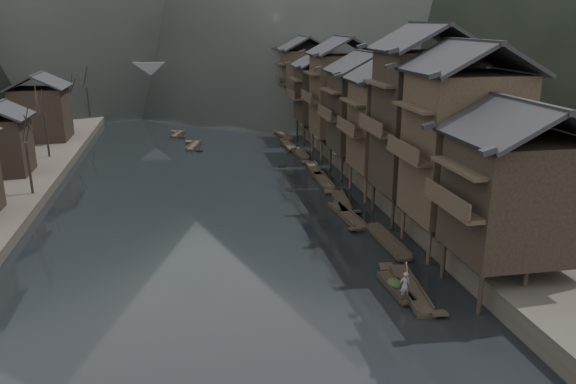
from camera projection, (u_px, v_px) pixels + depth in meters
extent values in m
plane|color=black|center=(220.00, 260.00, 39.80)|extent=(300.00, 300.00, 0.00)
cube|color=#2D2823|center=(437.00, 128.00, 83.27)|extent=(40.00, 200.00, 1.80)
cylinder|color=black|center=(481.00, 293.00, 32.15)|extent=(0.30, 0.30, 2.90)
cylinder|color=black|center=(443.00, 260.00, 36.66)|extent=(0.30, 0.30, 2.90)
cylinder|color=black|center=(524.00, 289.00, 32.63)|extent=(0.30, 0.30, 2.90)
cylinder|color=black|center=(482.00, 257.00, 37.14)|extent=(0.30, 0.30, 2.90)
cube|color=black|center=(516.00, 197.00, 33.52)|extent=(7.00, 6.00, 7.11)
cube|color=black|center=(453.00, 207.00, 32.92)|extent=(1.20, 5.70, 0.25)
cylinder|color=black|center=(429.00, 247.00, 38.72)|extent=(0.30, 0.30, 2.90)
cylinder|color=black|center=(403.00, 223.00, 43.23)|extent=(0.30, 0.30, 2.90)
cylinder|color=black|center=(466.00, 244.00, 39.21)|extent=(0.30, 0.30, 2.90)
cylinder|color=black|center=(436.00, 221.00, 43.72)|extent=(0.30, 0.30, 2.90)
cube|color=black|center=(463.00, 147.00, 39.63)|extent=(7.00, 6.00, 10.26)
cube|color=black|center=(409.00, 156.00, 39.08)|extent=(1.20, 5.70, 0.25)
cylinder|color=black|center=(393.00, 214.00, 45.30)|extent=(0.30, 0.30, 2.90)
cylinder|color=black|center=(373.00, 196.00, 49.81)|extent=(0.30, 0.30, 2.90)
cylinder|color=black|center=(425.00, 212.00, 45.78)|extent=(0.30, 0.30, 2.90)
cylinder|color=black|center=(403.00, 195.00, 50.29)|extent=(0.30, 0.30, 2.90)
cube|color=black|center=(423.00, 122.00, 46.05)|extent=(7.00, 6.00, 11.34)
cube|color=black|center=(376.00, 131.00, 45.51)|extent=(1.20, 5.70, 0.25)
cylinder|color=black|center=(366.00, 189.00, 51.88)|extent=(0.30, 0.30, 2.90)
cylinder|color=black|center=(351.00, 176.00, 56.39)|extent=(0.30, 0.30, 2.90)
cylinder|color=black|center=(394.00, 188.00, 52.36)|extent=(0.30, 0.30, 2.90)
cylinder|color=black|center=(377.00, 174.00, 56.87)|extent=(0.30, 0.30, 2.90)
cube|color=black|center=(391.00, 126.00, 53.08)|extent=(7.00, 6.00, 8.26)
cube|color=black|center=(350.00, 131.00, 52.50)|extent=(1.20, 5.70, 0.25)
cylinder|color=black|center=(342.00, 168.00, 59.39)|extent=(0.30, 0.30, 2.90)
cylinder|color=black|center=(330.00, 157.00, 63.90)|extent=(0.30, 0.30, 2.90)
cylinder|color=black|center=(367.00, 167.00, 59.88)|extent=(0.30, 0.30, 2.90)
cylinder|color=black|center=(354.00, 156.00, 64.39)|extent=(0.30, 0.30, 2.90)
cube|color=black|center=(365.00, 112.00, 60.58)|extent=(7.00, 6.00, 8.37)
cube|color=black|center=(329.00, 117.00, 60.00)|extent=(1.20, 5.70, 0.25)
cylinder|color=black|center=(321.00, 149.00, 67.85)|extent=(0.30, 0.30, 2.90)
cylinder|color=black|center=(313.00, 141.00, 72.36)|extent=(0.30, 0.30, 2.90)
cylinder|color=black|center=(343.00, 148.00, 68.33)|extent=(0.30, 0.30, 2.90)
cylinder|color=black|center=(333.00, 141.00, 72.84)|extent=(0.30, 0.30, 2.90)
cube|color=black|center=(342.00, 95.00, 68.84)|extent=(7.00, 6.00, 9.68)
cube|color=black|center=(310.00, 100.00, 68.28)|extent=(1.20, 5.70, 0.25)
cylinder|color=black|center=(304.00, 134.00, 77.24)|extent=(0.30, 0.30, 2.90)
cylinder|color=black|center=(297.00, 127.00, 81.75)|extent=(0.30, 0.30, 2.90)
cylinder|color=black|center=(323.00, 133.00, 77.73)|extent=(0.30, 0.30, 2.90)
cylinder|color=black|center=(315.00, 127.00, 82.24)|extent=(0.30, 0.30, 2.90)
cube|color=black|center=(322.00, 94.00, 78.56)|extent=(7.00, 6.00, 7.51)
cube|color=black|center=(294.00, 97.00, 77.96)|extent=(1.20, 5.70, 0.25)
cylinder|color=black|center=(288.00, 119.00, 88.52)|extent=(0.30, 0.30, 2.90)
cylinder|color=black|center=(283.00, 114.00, 93.03)|extent=(0.30, 0.30, 2.90)
cylinder|color=black|center=(305.00, 119.00, 89.00)|extent=(0.30, 0.30, 2.90)
cylinder|color=black|center=(299.00, 114.00, 93.51)|extent=(0.30, 0.30, 2.90)
cube|color=black|center=(304.00, 80.00, 89.60)|extent=(7.00, 6.00, 9.11)
cube|color=black|center=(280.00, 83.00, 89.03)|extent=(1.20, 5.70, 0.25)
cube|color=black|center=(2.00, 144.00, 57.54)|extent=(5.00, 5.00, 5.80)
cube|color=black|center=(42.00, 112.00, 74.30)|extent=(6.50, 6.50, 6.80)
cylinder|color=black|center=(19.00, 166.00, 50.94)|extent=(0.24, 0.24, 4.78)
cylinder|color=black|center=(53.00, 132.00, 65.10)|extent=(0.24, 0.24, 5.24)
cylinder|color=black|center=(78.00, 112.00, 81.44)|extent=(0.24, 0.24, 4.63)
cylinder|color=black|center=(89.00, 101.00, 91.04)|extent=(0.24, 0.24, 4.94)
cube|color=black|center=(410.00, 289.00, 35.15)|extent=(1.86, 6.88, 0.30)
cube|color=black|center=(410.00, 286.00, 35.10)|extent=(1.90, 6.76, 0.10)
cube|color=black|center=(387.00, 266.00, 38.09)|extent=(1.02, 0.94, 0.35)
cube|color=black|center=(438.00, 312.00, 32.12)|extent=(1.02, 0.94, 0.35)
cube|color=black|center=(388.00, 242.00, 42.58)|extent=(1.29, 6.89, 0.30)
cube|color=black|center=(388.00, 240.00, 42.53)|extent=(1.34, 6.75, 0.10)
cube|color=black|center=(375.00, 225.00, 45.65)|extent=(0.96, 0.87, 0.35)
cube|color=black|center=(403.00, 258.00, 39.43)|extent=(0.96, 0.87, 0.35)
cube|color=black|center=(347.00, 216.00, 48.28)|extent=(1.65, 6.93, 0.30)
cube|color=black|center=(347.00, 214.00, 48.23)|extent=(1.69, 6.80, 0.10)
cube|color=black|center=(340.00, 202.00, 51.38)|extent=(1.00, 0.92, 0.35)
cube|color=black|center=(355.00, 228.00, 45.11)|extent=(1.00, 0.92, 0.35)
cube|color=black|center=(341.00, 202.00, 52.06)|extent=(1.88, 6.49, 0.30)
cube|color=black|center=(341.00, 200.00, 52.01)|extent=(1.92, 6.37, 0.10)
cube|color=black|center=(329.00, 191.00, 54.82)|extent=(1.02, 0.90, 0.34)
cube|color=black|center=(355.00, 210.00, 49.22)|extent=(1.02, 0.90, 0.34)
cube|color=black|center=(323.00, 181.00, 58.65)|extent=(1.31, 6.91, 0.30)
cube|color=black|center=(323.00, 180.00, 58.59)|extent=(1.36, 6.77, 0.10)
cube|color=black|center=(315.00, 172.00, 61.69)|extent=(0.96, 0.87, 0.35)
cube|color=black|center=(332.00, 189.00, 55.52)|extent=(0.96, 0.87, 0.35)
cube|color=black|center=(313.00, 169.00, 63.61)|extent=(1.60, 6.30, 0.30)
cube|color=black|center=(313.00, 167.00, 63.56)|extent=(1.64, 6.18, 0.10)
cube|color=black|center=(306.00, 161.00, 66.33)|extent=(0.99, 0.84, 0.33)
cube|color=black|center=(322.00, 174.00, 60.81)|extent=(0.99, 0.84, 0.33)
cube|color=black|center=(300.00, 154.00, 70.49)|extent=(1.22, 5.82, 0.30)
cube|color=black|center=(300.00, 153.00, 70.44)|extent=(1.27, 5.71, 0.10)
cube|color=black|center=(296.00, 148.00, 73.07)|extent=(0.95, 0.74, 0.32)
cube|color=black|center=(304.00, 158.00, 67.82)|extent=(0.95, 0.74, 0.32)
cube|color=black|center=(288.00, 145.00, 75.47)|extent=(1.12, 6.46, 0.30)
cube|color=black|center=(288.00, 144.00, 75.42)|extent=(1.18, 6.34, 0.10)
cube|color=black|center=(284.00, 140.00, 78.34)|extent=(0.94, 0.80, 0.34)
cube|color=black|center=(292.00, 149.00, 72.51)|extent=(0.94, 0.80, 0.34)
cube|color=black|center=(283.00, 136.00, 81.72)|extent=(1.97, 6.98, 0.30)
cube|color=black|center=(283.00, 134.00, 81.67)|extent=(2.01, 6.85, 0.10)
cube|color=black|center=(282.00, 130.00, 84.84)|extent=(1.04, 0.96, 0.35)
cube|color=black|center=(284.00, 139.00, 78.52)|extent=(1.04, 0.96, 0.35)
cube|color=black|center=(279.00, 129.00, 86.99)|extent=(1.55, 6.54, 0.30)
cube|color=black|center=(279.00, 128.00, 86.93)|extent=(1.60, 6.41, 0.10)
cube|color=black|center=(274.00, 124.00, 89.82)|extent=(0.99, 0.86, 0.34)
cube|color=black|center=(284.00, 131.00, 84.07)|extent=(0.99, 0.86, 0.34)
cube|color=black|center=(267.00, 123.00, 91.37)|extent=(1.15, 7.44, 0.30)
cube|color=black|center=(267.00, 122.00, 91.31)|extent=(1.21, 7.29, 0.10)
cube|color=black|center=(264.00, 119.00, 94.67)|extent=(0.94, 0.92, 0.36)
cube|color=black|center=(271.00, 126.00, 87.98)|extent=(0.94, 0.92, 0.36)
cube|color=black|center=(265.00, 116.00, 98.67)|extent=(1.13, 5.90, 0.30)
cube|color=black|center=(265.00, 115.00, 98.62)|extent=(1.18, 5.79, 0.10)
cube|color=black|center=(263.00, 112.00, 101.29)|extent=(0.94, 0.73, 0.32)
cube|color=black|center=(268.00, 118.00, 95.97)|extent=(0.94, 0.73, 0.32)
cube|color=black|center=(194.00, 146.00, 75.05)|extent=(2.29, 5.70, 0.30)
cube|color=black|center=(194.00, 145.00, 75.00)|extent=(2.31, 5.61, 0.10)
cube|color=black|center=(189.00, 141.00, 77.37)|extent=(0.99, 0.88, 0.32)
cube|color=black|center=(199.00, 149.00, 72.66)|extent=(0.99, 0.88, 0.32)
cube|color=black|center=(178.00, 134.00, 82.68)|extent=(2.21, 4.64, 0.30)
cube|color=black|center=(178.00, 133.00, 82.62)|extent=(2.23, 4.57, 0.10)
cube|color=black|center=(174.00, 131.00, 84.50)|extent=(0.97, 0.78, 0.29)
cube|color=black|center=(182.00, 136.00, 80.77)|extent=(0.97, 0.78, 0.29)
cube|color=#4C4C4F|center=(192.00, 70.00, 105.33)|extent=(40.00, 6.00, 1.60)
cube|color=#4C4C4F|center=(192.00, 64.00, 102.41)|extent=(40.00, 0.50, 1.00)
cube|color=#4C4C4F|center=(191.00, 62.00, 107.49)|extent=(40.00, 0.50, 1.00)
cube|color=#4C4C4F|center=(117.00, 94.00, 104.04)|extent=(3.20, 6.00, 6.40)
cube|color=#4C4C4F|center=(169.00, 92.00, 105.71)|extent=(3.20, 6.00, 6.40)
cube|color=#4C4C4F|center=(217.00, 91.00, 107.30)|extent=(3.20, 6.00, 6.40)
cube|color=#4C4C4F|center=(266.00, 90.00, 108.97)|extent=(3.20, 6.00, 6.40)
cube|color=black|center=(395.00, 288.00, 35.26)|extent=(1.06, 4.13, 0.30)
cube|color=black|center=(396.00, 286.00, 35.21)|extent=(1.10, 4.05, 0.10)
cube|color=black|center=(386.00, 273.00, 37.08)|extent=(0.78, 0.55, 0.28)
cube|color=black|center=(406.00, 301.00, 33.36)|extent=(0.78, 0.55, 0.28)
ellipsoid|color=black|center=(395.00, 279.00, 35.28)|extent=(0.98, 1.28, 0.59)
imported|color=#535355|center=(405.00, 282.00, 33.44)|extent=(0.67, 0.46, 1.79)
cylinder|color=#8C7A51|center=(411.00, 239.00, 32.66)|extent=(1.43, 2.28, 3.73)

